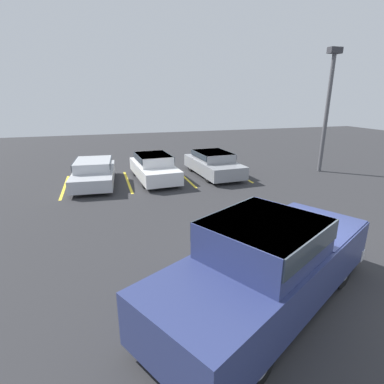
% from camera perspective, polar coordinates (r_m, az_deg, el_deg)
% --- Properties ---
extents(ground_plane, '(60.00, 60.00, 0.00)m').
position_cam_1_polar(ground_plane, '(7.44, 18.14, -16.09)').
color(ground_plane, '#2D2D30').
extents(stall_stripe_a, '(0.12, 4.08, 0.01)m').
position_cam_1_polar(stall_stripe_a, '(15.20, -23.09, 0.94)').
color(stall_stripe_a, yellow).
rests_on(stall_stripe_a, ground_plane).
extents(stall_stripe_b, '(0.12, 4.08, 0.01)m').
position_cam_1_polar(stall_stripe_b, '(15.14, -12.11, 1.93)').
color(stall_stripe_b, yellow).
rests_on(stall_stripe_b, ground_plane).
extents(stall_stripe_c, '(0.12, 4.08, 0.01)m').
position_cam_1_polar(stall_stripe_c, '(15.63, -1.43, 2.83)').
color(stall_stripe_c, yellow).
rests_on(stall_stripe_c, ground_plane).
extents(stall_stripe_d, '(0.12, 4.08, 0.01)m').
position_cam_1_polar(stall_stripe_d, '(16.63, 8.30, 3.56)').
color(stall_stripe_d, yellow).
rests_on(stall_stripe_d, ground_plane).
extents(pickup_truck, '(5.88, 4.40, 1.91)m').
position_cam_1_polar(pickup_truck, '(6.19, 14.58, -12.88)').
color(pickup_truck, navy).
rests_on(pickup_truck, ground_plane).
extents(parked_sedan_a, '(2.13, 4.34, 1.17)m').
position_cam_1_polar(parked_sedan_a, '(14.97, -18.18, 3.73)').
color(parked_sedan_a, '#B7BABF').
rests_on(parked_sedan_a, ground_plane).
extents(parked_sedan_b, '(1.97, 4.34, 1.28)m').
position_cam_1_polar(parked_sedan_b, '(15.17, -7.29, 4.86)').
color(parked_sedan_b, silver).
rests_on(parked_sedan_b, ground_plane).
extents(parked_sedan_c, '(2.03, 4.39, 1.24)m').
position_cam_1_polar(parked_sedan_c, '(16.00, 4.05, 5.57)').
color(parked_sedan_c, gray).
rests_on(parked_sedan_c, ground_plane).
extents(light_post, '(0.70, 0.36, 6.38)m').
position_cam_1_polar(light_post, '(17.95, 24.49, 15.33)').
color(light_post, '#515156').
rests_on(light_post, ground_plane).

